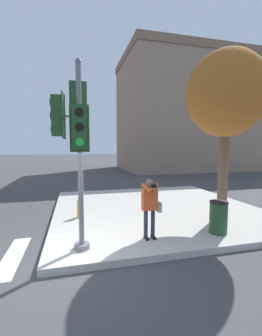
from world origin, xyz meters
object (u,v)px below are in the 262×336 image
at_px(street_tree, 226,95).
at_px(trash_bin, 218,217).
at_px(traffic_signal_pole, 74,131).
at_px(person_photographer, 150,203).
at_px(fire_hydrant, 80,208).

height_order(street_tree, trash_bin, street_tree).
height_order(traffic_signal_pole, street_tree, street_tree).
relative_size(traffic_signal_pole, trash_bin, 4.83).
bearing_deg(trash_bin, street_tree, 50.57).
xyz_separation_m(traffic_signal_pole, trash_bin, (3.93, 0.03, -2.36)).
height_order(traffic_signal_pole, person_photographer, traffic_signal_pole).
relative_size(person_photographer, street_tree, 0.28).
distance_m(person_photographer, fire_hydrant, 3.00).
distance_m(street_tree, fire_hydrant, 6.28).
bearing_deg(traffic_signal_pole, street_tree, 14.23).
height_order(traffic_signal_pole, trash_bin, traffic_signal_pole).
relative_size(fire_hydrant, trash_bin, 0.70).
xyz_separation_m(street_tree, trash_bin, (-1.01, -1.23, -3.71)).
bearing_deg(trash_bin, person_photographer, 175.70).
relative_size(street_tree, trash_bin, 6.14).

